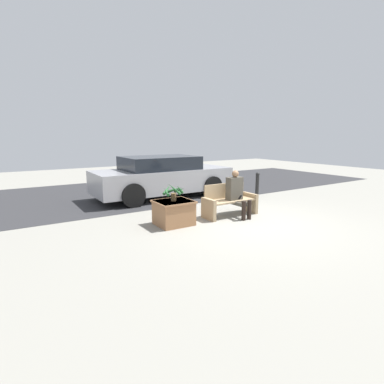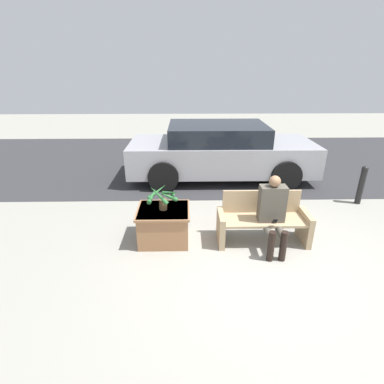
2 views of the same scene
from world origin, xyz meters
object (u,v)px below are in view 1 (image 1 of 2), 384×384
object	(u,v)px
planter_box	(174,212)
potted_plant	(174,191)
bench	(229,201)
parked_car	(162,177)
bollard_post	(257,184)
person_seated	(237,192)

from	to	relation	value
planter_box	potted_plant	xyz separation A→B (m)	(0.01, 0.01, 0.49)
bench	potted_plant	distance (m)	1.67
planter_box	parked_car	world-z (taller)	parked_car
planter_box	parked_car	xyz separation A→B (m)	(1.24, 3.02, 0.40)
planter_box	bollard_post	world-z (taller)	bollard_post
bench	person_seated	xyz separation A→B (m)	(0.09, -0.19, 0.25)
bench	bollard_post	world-z (taller)	bollard_post
parked_car	potted_plant	bearing A→B (deg)	-112.28
planter_box	parked_car	size ratio (longest dim) A/B	0.19
potted_plant	bollard_post	world-z (taller)	potted_plant
bench	person_seated	world-z (taller)	person_seated
bench	potted_plant	size ratio (longest dim) A/B	2.72
bench	bollard_post	bearing A→B (deg)	30.44
bench	potted_plant	bearing A→B (deg)	178.36
bench	bollard_post	xyz separation A→B (m)	(2.40, 1.41, 0.06)
planter_box	bench	bearing A→B (deg)	-1.26
bench	parked_car	world-z (taller)	parked_car
bollard_post	potted_plant	bearing A→B (deg)	-161.25
planter_box	bollard_post	size ratio (longest dim) A/B	1.02
potted_plant	bollard_post	size ratio (longest dim) A/B	0.65
parked_car	planter_box	bearing A→B (deg)	-112.35
parked_car	bench	bearing A→B (deg)	-82.87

